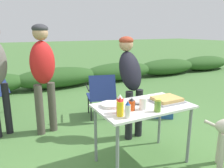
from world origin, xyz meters
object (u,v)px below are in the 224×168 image
plate_stack (111,105)px  ketchup_bottle (120,104)px  folding_table (143,111)px  mixing_bowl (138,100)px  paper_cup_stack (143,104)px  standing_person_in_gray_fleece (130,76)px  standing_person_with_beanie (43,68)px  camp_chair_near_hedge (101,94)px  mustard_bottle (120,107)px  food_tray (167,100)px  mayo_bottle (128,110)px  cooler_box (160,107)px  relish_jar (158,105)px  hot_sauce_bottle (132,104)px

plate_stack → ketchup_bottle: bearing=-92.4°
folding_table → mixing_bowl: size_ratio=4.89×
paper_cup_stack → standing_person_in_gray_fleece: standing_person_in_gray_fleece is taller
standing_person_with_beanie → camp_chair_near_hedge: size_ratio=2.01×
mixing_bowl → camp_chair_near_hedge: size_ratio=0.27×
mustard_bottle → standing_person_in_gray_fleece: bearing=52.5°
standing_person_in_gray_fleece → camp_chair_near_hedge: standing_person_in_gray_fleece is taller
food_tray → mayo_bottle: 0.71m
food_tray → standing_person_in_gray_fleece: 0.75m
cooler_box → paper_cup_stack: bearing=80.9°
relish_jar → standing_person_with_beanie: standing_person_with_beanie is taller
mixing_bowl → mayo_bottle: (-0.36, -0.35, 0.05)m
plate_stack → mayo_bottle: size_ratio=1.42×
folding_table → cooler_box: 1.67m
hot_sauce_bottle → standing_person_with_beanie: bearing=114.0°
mustard_bottle → camp_chair_near_hedge: (0.55, 1.65, -0.37)m
mustard_bottle → hot_sauce_bottle: (0.19, 0.08, -0.03)m
relish_jar → mayo_bottle: bearing=179.9°
folding_table → mustard_bottle: bearing=-157.9°
plate_stack → cooler_box: (1.52, 0.94, -0.59)m
cooler_box → standing_person_in_gray_fleece: bearing=60.2°
mayo_bottle → standing_person_in_gray_fleece: size_ratio=0.11×
folding_table → paper_cup_stack: bearing=-127.4°
mayo_bottle → mustard_bottle: bearing=117.1°
mustard_bottle → mayo_bottle: bearing=-62.9°
mixing_bowl → standing_person_with_beanie: standing_person_with_beanie is taller
standing_person_in_gray_fleece → standing_person_with_beanie: size_ratio=0.90×
camp_chair_near_hedge → cooler_box: camp_chair_near_hedge is taller
plate_stack → hot_sauce_bottle: 0.26m
plate_stack → hot_sauce_bottle: size_ratio=1.75×
food_tray → ketchup_bottle: (-0.68, -0.06, 0.07)m
paper_cup_stack → mayo_bottle: mayo_bottle is taller
food_tray → camp_chair_near_hedge: (-0.18, 1.52, -0.30)m
mixing_bowl → camp_chair_near_hedge: camp_chair_near_hedge is taller
hot_sauce_bottle → ketchup_bottle: size_ratio=0.68×
mixing_bowl → ketchup_bottle: ketchup_bottle is taller
standing_person_in_gray_fleece → mayo_bottle: bearing=-128.5°
paper_cup_stack → mustard_bottle: bearing=-171.2°
mustard_bottle → cooler_box: bearing=38.3°
plate_stack → mayo_bottle: bearing=-91.2°
ketchup_bottle → plate_stack: bearing=87.6°
mixing_bowl → cooler_box: 1.64m
standing_person_with_beanie → folding_table: bearing=-69.6°
mayo_bottle → ketchup_bottle: size_ratio=0.85×
mixing_bowl → standing_person_in_gray_fleece: size_ratio=0.15×
food_tray → standing_person_with_beanie: standing_person_with_beanie is taller
mustard_bottle → standing_person_in_gray_fleece: standing_person_in_gray_fleece is taller
food_tray → mixing_bowl: 0.35m
camp_chair_near_hedge → ketchup_bottle: bearing=-93.2°
mixing_bowl → camp_chair_near_hedge: bearing=83.9°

